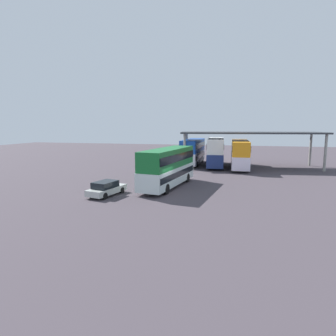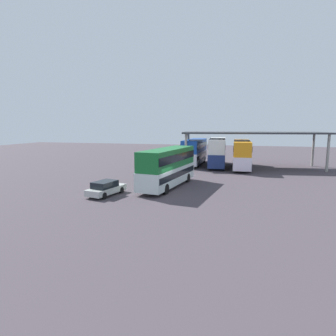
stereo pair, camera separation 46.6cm
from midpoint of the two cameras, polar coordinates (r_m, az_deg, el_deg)
The scene contains 7 objects.
ground_plane at distance 26.98m, azimuth -0.65°, elevation -5.18°, with size 140.00×140.00×0.00m, color #433B42.
double_decker_main at distance 29.62m, azimuth 0.46°, elevation 0.42°, with size 3.85×10.36×4.03m.
parked_hatchback at distance 26.82m, azimuth -11.88°, elevation -3.97°, with size 2.49×4.35×1.35m.
double_decker_near_canopy at distance 47.20m, azimuth 5.66°, elevation 3.45°, with size 2.75×10.36×4.14m.
double_decker_mid_row at distance 45.52m, azimuth 10.18°, elevation 3.34°, with size 3.04×10.75×4.39m.
double_decker_far_right at distance 44.16m, azimuth 14.85°, elevation 2.89°, with size 2.78×10.88×4.17m.
depot_canopy at distance 45.22m, azimuth 16.86°, elevation 6.54°, with size 21.62×9.34×5.44m.
Camera 2 is at (7.23, -25.21, 6.37)m, focal length 30.36 mm.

